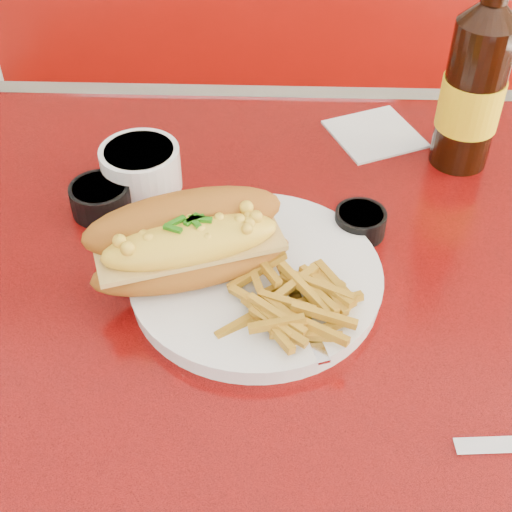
{
  "coord_description": "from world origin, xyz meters",
  "views": [
    {
      "loc": [
        0.02,
        -0.47,
        1.28
      ],
      "look_at": [
        0.01,
        0.03,
        0.81
      ],
      "focal_mm": 50.0,
      "sensor_mm": 36.0,
      "label": 1
    }
  ],
  "objects_px": {
    "booth_bench_far": "(266,189)",
    "sauce_cup_left": "(101,197)",
    "gravy_ramekin": "(141,167)",
    "mac_hoagie": "(189,241)",
    "dinner_plate": "(256,278)",
    "fork": "(293,293)",
    "sauce_cup_right": "(360,222)",
    "diner_table": "(250,402)",
    "beer_bottle": "(475,82)"
  },
  "relations": [
    {
      "from": "fork",
      "to": "dinner_plate",
      "type": "bearing_deg",
      "value": 36.26
    },
    {
      "from": "dinner_plate",
      "to": "mac_hoagie",
      "type": "distance_m",
      "value": 0.08
    },
    {
      "from": "booth_bench_far",
      "to": "dinner_plate",
      "type": "bearing_deg",
      "value": -89.6
    },
    {
      "from": "booth_bench_far",
      "to": "fork",
      "type": "distance_m",
      "value": 0.95
    },
    {
      "from": "booth_bench_far",
      "to": "fork",
      "type": "xyz_separation_m",
      "value": [
        0.04,
        -0.81,
        0.5
      ]
    },
    {
      "from": "fork",
      "to": "sauce_cup_left",
      "type": "xyz_separation_m",
      "value": [
        -0.21,
        0.14,
        0.0
      ]
    },
    {
      "from": "sauce_cup_left",
      "to": "sauce_cup_right",
      "type": "distance_m",
      "value": 0.28
    },
    {
      "from": "dinner_plate",
      "to": "sauce_cup_left",
      "type": "bearing_deg",
      "value": 147.49
    },
    {
      "from": "booth_bench_far",
      "to": "sauce_cup_left",
      "type": "height_order",
      "value": "booth_bench_far"
    },
    {
      "from": "fork",
      "to": "sauce_cup_right",
      "type": "distance_m",
      "value": 0.13
    },
    {
      "from": "booth_bench_far",
      "to": "mac_hoagie",
      "type": "height_order",
      "value": "booth_bench_far"
    },
    {
      "from": "sauce_cup_left",
      "to": "gravy_ramekin",
      "type": "bearing_deg",
      "value": 50.39
    },
    {
      "from": "fork",
      "to": "gravy_ramekin",
      "type": "height_order",
      "value": "gravy_ramekin"
    },
    {
      "from": "dinner_plate",
      "to": "fork",
      "type": "relative_size",
      "value": 1.95
    },
    {
      "from": "mac_hoagie",
      "to": "sauce_cup_left",
      "type": "distance_m",
      "value": 0.16
    },
    {
      "from": "gravy_ramekin",
      "to": "beer_bottle",
      "type": "bearing_deg",
      "value": 9.78
    },
    {
      "from": "booth_bench_far",
      "to": "gravy_ramekin",
      "type": "bearing_deg",
      "value": -101.85
    },
    {
      "from": "diner_table",
      "to": "gravy_ramekin",
      "type": "xyz_separation_m",
      "value": [
        -0.13,
        0.18,
        0.19
      ]
    },
    {
      "from": "mac_hoagie",
      "to": "sauce_cup_left",
      "type": "height_order",
      "value": "mac_hoagie"
    },
    {
      "from": "sauce_cup_left",
      "to": "beer_bottle",
      "type": "xyz_separation_m",
      "value": [
        0.41,
        0.11,
        0.09
      ]
    },
    {
      "from": "fork",
      "to": "beer_bottle",
      "type": "distance_m",
      "value": 0.33
    },
    {
      "from": "booth_bench_far",
      "to": "sauce_cup_left",
      "type": "bearing_deg",
      "value": -104.17
    },
    {
      "from": "dinner_plate",
      "to": "sauce_cup_right",
      "type": "distance_m",
      "value": 0.14
    },
    {
      "from": "booth_bench_far",
      "to": "mac_hoagie",
      "type": "xyz_separation_m",
      "value": [
        -0.06,
        -0.78,
        0.54
      ]
    },
    {
      "from": "dinner_plate",
      "to": "gravy_ramekin",
      "type": "xyz_separation_m",
      "value": [
        -0.14,
        0.16,
        0.02
      ]
    },
    {
      "from": "booth_bench_far",
      "to": "sauce_cup_right",
      "type": "relative_size",
      "value": 19.21
    },
    {
      "from": "dinner_plate",
      "to": "diner_table",
      "type": "bearing_deg",
      "value": -101.86
    },
    {
      "from": "mac_hoagie",
      "to": "fork",
      "type": "xyz_separation_m",
      "value": [
        0.1,
        -0.03,
        -0.04
      ]
    },
    {
      "from": "diner_table",
      "to": "fork",
      "type": "xyz_separation_m",
      "value": [
        0.04,
        -0.0,
        0.18
      ]
    },
    {
      "from": "diner_table",
      "to": "booth_bench_far",
      "type": "bearing_deg",
      "value": 90.0
    },
    {
      "from": "sauce_cup_left",
      "to": "beer_bottle",
      "type": "bearing_deg",
      "value": 15.05
    },
    {
      "from": "booth_bench_far",
      "to": "sauce_cup_right",
      "type": "bearing_deg",
      "value": -80.78
    },
    {
      "from": "diner_table",
      "to": "dinner_plate",
      "type": "bearing_deg",
      "value": 78.14
    },
    {
      "from": "fork",
      "to": "sauce_cup_left",
      "type": "relative_size",
      "value": 2.26
    },
    {
      "from": "booth_bench_far",
      "to": "mac_hoagie",
      "type": "relative_size",
      "value": 5.55
    },
    {
      "from": "gravy_ramekin",
      "to": "beer_bottle",
      "type": "height_order",
      "value": "beer_bottle"
    },
    {
      "from": "dinner_plate",
      "to": "gravy_ramekin",
      "type": "distance_m",
      "value": 0.21
    },
    {
      "from": "mac_hoagie",
      "to": "fork",
      "type": "relative_size",
      "value": 1.31
    },
    {
      "from": "dinner_plate",
      "to": "mac_hoagie",
      "type": "relative_size",
      "value": 1.49
    },
    {
      "from": "fork",
      "to": "gravy_ramekin",
      "type": "distance_m",
      "value": 0.25
    },
    {
      "from": "fork",
      "to": "sauce_cup_left",
      "type": "bearing_deg",
      "value": 39.13
    },
    {
      "from": "diner_table",
      "to": "sauce_cup_right",
      "type": "xyz_separation_m",
      "value": [
        0.11,
        0.11,
        0.18
      ]
    },
    {
      "from": "booth_bench_far",
      "to": "diner_table",
      "type": "bearing_deg",
      "value": -90.0
    },
    {
      "from": "gravy_ramekin",
      "to": "fork",
      "type": "bearing_deg",
      "value": -46.82
    },
    {
      "from": "booth_bench_far",
      "to": "gravy_ramekin",
      "type": "relative_size",
      "value": 10.05
    },
    {
      "from": "dinner_plate",
      "to": "mac_hoagie",
      "type": "xyz_separation_m",
      "value": [
        -0.06,
        0.0,
        0.04
      ]
    },
    {
      "from": "dinner_plate",
      "to": "sauce_cup_right",
      "type": "xyz_separation_m",
      "value": [
        0.11,
        0.08,
        0.01
      ]
    },
    {
      "from": "gravy_ramekin",
      "to": "sauce_cup_left",
      "type": "xyz_separation_m",
      "value": [
        -0.04,
        -0.05,
        -0.01
      ]
    },
    {
      "from": "sauce_cup_right",
      "to": "dinner_plate",
      "type": "bearing_deg",
      "value": -142.22
    },
    {
      "from": "gravy_ramekin",
      "to": "booth_bench_far",
      "type": "bearing_deg",
      "value": 78.15
    }
  ]
}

